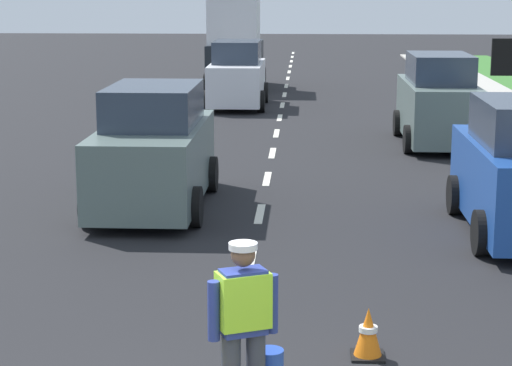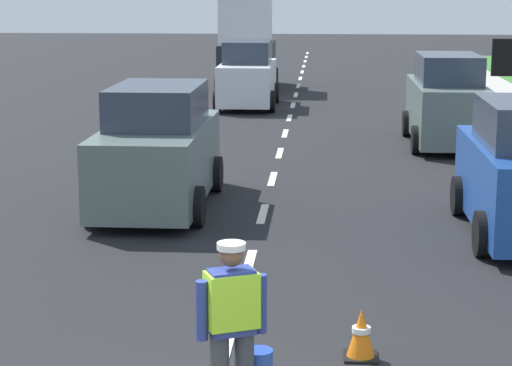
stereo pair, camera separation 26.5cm
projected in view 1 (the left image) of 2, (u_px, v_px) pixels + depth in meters
ground_plane at (280, 117)px, 28.38m from camera, size 96.00×96.00×0.00m
lane_center_line at (283, 100)px, 32.48m from camera, size 0.14×46.40×0.01m
road_worker at (245, 321)px, 8.51m from camera, size 0.67×0.56×1.67m
traffic_cone_far at (368, 333)px, 10.03m from camera, size 0.36×0.36×0.56m
delivery_truck at (235, 46)px, 35.57m from camera, size 2.16×4.60×3.54m
car_oncoming_lead at (154, 151)px, 16.68m from camera, size 1.98×4.38×2.18m
car_oncoming_second at (237, 77)px, 30.41m from camera, size 1.91×3.99×2.13m
car_parked_far at (438, 103)px, 23.23m from camera, size 1.88×4.31×2.25m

